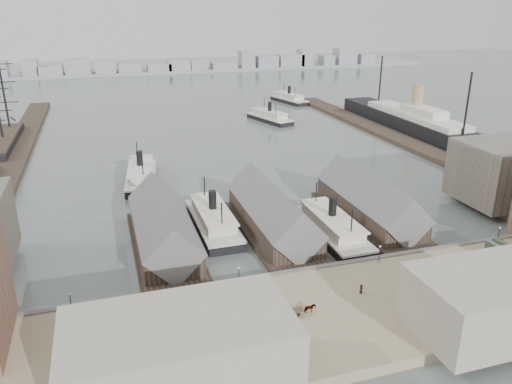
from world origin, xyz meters
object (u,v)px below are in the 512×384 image
object	(u,v)px
ocean_steamer	(415,123)
horse_cart_right	(469,291)
horse_cart_left	(165,318)
tram	(508,256)
ferry_docked_west	(213,219)
horse_cart_center	(306,309)

from	to	relation	value
ocean_steamer	horse_cart_right	distance (m)	135.42
ocean_steamer	horse_cart_left	size ratio (longest dim) A/B	21.50
tram	horse_cart_right	world-z (taller)	tram
ferry_docked_west	horse_cart_left	distance (m)	41.94
horse_cart_left	horse_cart_right	xyz separation A→B (m)	(54.33, -8.35, -0.08)
tram	horse_cart_right	size ratio (longest dim) A/B	2.31
ocean_steamer	tram	distance (m)	121.76
horse_cart_center	tram	bearing A→B (deg)	-86.41
ferry_docked_west	horse_cart_center	size ratio (longest dim) A/B	5.96
horse_cart_center	ferry_docked_west	bearing A→B (deg)	7.40
ocean_steamer	tram	size ratio (longest dim) A/B	9.82
ferry_docked_west	horse_cart_right	distance (m)	59.85
ferry_docked_west	horse_cart_center	bearing A→B (deg)	-81.43
ferry_docked_west	horse_cart_left	xyz separation A→B (m)	(-16.92, -38.38, 0.38)
horse_cart_center	horse_cart_left	bearing A→B (deg)	77.20
ferry_docked_west	horse_cart_right	world-z (taller)	ferry_docked_west
ferry_docked_west	horse_cart_center	xyz separation A→B (m)	(6.51, -43.20, 0.39)
horse_cart_center	horse_cart_right	world-z (taller)	horse_cart_center
horse_cart_center	ocean_steamer	bearing A→B (deg)	-42.04
ocean_steamer	horse_cart_right	size ratio (longest dim) A/B	22.70
tram	horse_cart_left	xyz separation A→B (m)	(-69.64, 0.97, -1.05)
ocean_steamer	horse_cart_center	bearing A→B (deg)	-130.87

